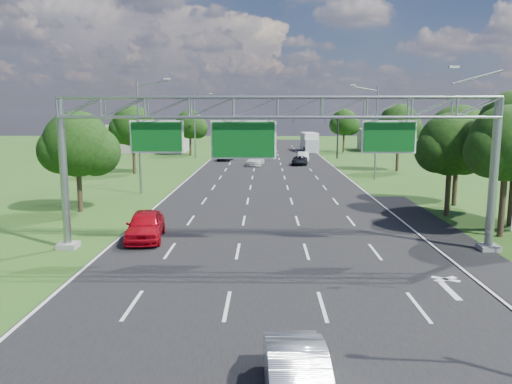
{
  "coord_description": "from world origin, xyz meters",
  "views": [
    {
      "loc": [
        -0.37,
        -13.89,
        7.26
      ],
      "look_at": [
        -0.88,
        13.44,
        2.87
      ],
      "focal_mm": 35.0,
      "sensor_mm": 36.0,
      "label": 1
    }
  ],
  "objects_px": {
    "red_coupe": "(145,225)",
    "silver_sedan": "(298,380)",
    "sign_gantry": "(279,119)",
    "traffic_signal": "(315,126)",
    "box_truck": "(310,142)"
  },
  "relations": [
    {
      "from": "traffic_signal",
      "to": "box_truck",
      "type": "height_order",
      "value": "traffic_signal"
    },
    {
      "from": "box_truck",
      "to": "sign_gantry",
      "type": "bearing_deg",
      "value": -99.84
    },
    {
      "from": "red_coupe",
      "to": "sign_gantry",
      "type": "bearing_deg",
      "value": -21.13
    },
    {
      "from": "traffic_signal",
      "to": "red_coupe",
      "type": "bearing_deg",
      "value": -106.09
    },
    {
      "from": "sign_gantry",
      "to": "red_coupe",
      "type": "xyz_separation_m",
      "value": [
        -7.58,
        1.94,
        -6.05
      ]
    },
    {
      "from": "sign_gantry",
      "to": "silver_sedan",
      "type": "height_order",
      "value": "sign_gantry"
    },
    {
      "from": "sign_gantry",
      "to": "traffic_signal",
      "type": "relative_size",
      "value": 1.92
    },
    {
      "from": "red_coupe",
      "to": "silver_sedan",
      "type": "xyz_separation_m",
      "value": [
        7.7,
        -16.42,
        -0.12
      ]
    },
    {
      "from": "traffic_signal",
      "to": "box_truck",
      "type": "xyz_separation_m",
      "value": [
        0.52,
        15.39,
        -3.53
      ]
    },
    {
      "from": "box_truck",
      "to": "silver_sedan",
      "type": "bearing_deg",
      "value": -98.65
    },
    {
      "from": "silver_sedan",
      "to": "sign_gantry",
      "type": "bearing_deg",
      "value": 87.27
    },
    {
      "from": "traffic_signal",
      "to": "red_coupe",
      "type": "distance_m",
      "value": 53.32
    },
    {
      "from": "traffic_signal",
      "to": "box_truck",
      "type": "relative_size",
      "value": 1.33
    },
    {
      "from": "silver_sedan",
      "to": "traffic_signal",
      "type": "bearing_deg",
      "value": 80.85
    },
    {
      "from": "sign_gantry",
      "to": "silver_sedan",
      "type": "relative_size",
      "value": 5.33
    }
  ]
}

